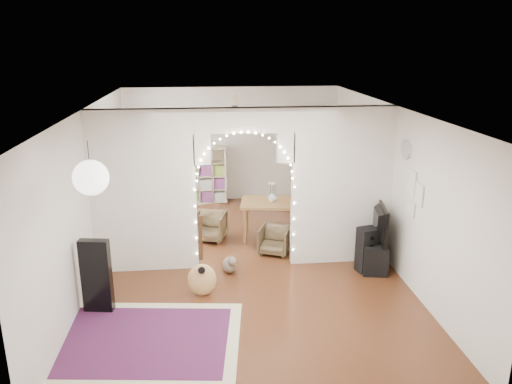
{
  "coord_description": "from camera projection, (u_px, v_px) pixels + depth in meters",
  "views": [
    {
      "loc": [
        -0.6,
        -7.92,
        3.71
      ],
      "look_at": [
        0.22,
        0.3,
        1.2
      ],
      "focal_mm": 35.0,
      "sensor_mm": 36.0,
      "label": 1
    }
  ],
  "objects": [
    {
      "name": "fairy_lights",
      "position": [
        245.0,
        180.0,
        8.1
      ],
      "size": [
        1.64,
        0.04,
        1.6
      ],
      "primitive_type": null,
      "color": "#FFEABF",
      "rests_on": "divider_wall"
    },
    {
      "name": "wall_right",
      "position": [
        390.0,
        185.0,
        8.52
      ],
      "size": [
        0.02,
        7.5,
        2.7
      ],
      "primitive_type": "cube",
      "color": "silver",
      "rests_on": "floor"
    },
    {
      "name": "paper_lantern",
      "position": [
        91.0,
        178.0,
        5.55
      ],
      "size": [
        0.4,
        0.4,
        0.4
      ],
      "primitive_type": "sphere",
      "color": "white",
      "rests_on": "ceiling"
    },
    {
      "name": "flower_vase",
      "position": [
        272.0,
        197.0,
        9.56
      ],
      "size": [
        0.21,
        0.21,
        0.19
      ],
      "primitive_type": "imported",
      "rotation": [
        0.0,
        0.0,
        -0.15
      ],
      "color": "white",
      "rests_on": "dining_table"
    },
    {
      "name": "acoustic_guitar",
      "position": [
        202.0,
        267.0,
        7.44
      ],
      "size": [
        0.45,
        0.21,
        1.09
      ],
      "rotation": [
        0.0,
        0.0,
        0.13
      ],
      "color": "#C1844D",
      "rests_on": "floor"
    },
    {
      "name": "floor_speaker",
      "position": [
        367.0,
        250.0,
        8.28
      ],
      "size": [
        0.35,
        0.33,
        0.77
      ],
      "rotation": [
        0.0,
        0.0,
        0.25
      ],
      "color": "black",
      "rests_on": "floor"
    },
    {
      "name": "tv",
      "position": [
        375.0,
        221.0,
        8.4
      ],
      "size": [
        0.33,
        1.08,
        0.62
      ],
      "primitive_type": "imported",
      "rotation": [
        0.0,
        0.0,
        1.39
      ],
      "color": "black",
      "rests_on": "media_console"
    },
    {
      "name": "area_rug",
      "position": [
        141.0,
        340.0,
        6.44
      ],
      "size": [
        2.73,
        2.17,
        0.02
      ],
      "primitive_type": "cube",
      "rotation": [
        0.0,
        0.0,
        -0.11
      ],
      "color": "maroon",
      "rests_on": "floor"
    },
    {
      "name": "window",
      "position": [
        111.0,
        159.0,
        9.71
      ],
      "size": [
        0.04,
        1.2,
        1.4
      ],
      "primitive_type": "cube",
      "color": "white",
      "rests_on": "wall_left"
    },
    {
      "name": "wall_back",
      "position": [
        232.0,
        145.0,
        11.85
      ],
      "size": [
        5.0,
        0.02,
        2.7
      ],
      "primitive_type": "cube",
      "color": "silver",
      "rests_on": "floor"
    },
    {
      "name": "dining_chair_left",
      "position": [
        210.0,
        226.0,
        9.65
      ],
      "size": [
        0.71,
        0.73,
        0.54
      ],
      "primitive_type": "imported",
      "rotation": [
        0.0,
        0.0,
        -0.26
      ],
      "color": "brown",
      "rests_on": "floor"
    },
    {
      "name": "ceiling",
      "position": [
        244.0,
        108.0,
        7.89
      ],
      "size": [
        5.0,
        7.5,
        0.02
      ],
      "primitive_type": "cube",
      "color": "white",
      "rests_on": "wall_back"
    },
    {
      "name": "bookcase",
      "position": [
        199.0,
        176.0,
        11.73
      ],
      "size": [
        1.33,
        0.63,
        1.33
      ],
      "primitive_type": "cube",
      "rotation": [
        0.0,
        0.0,
        0.24
      ],
      "color": "beige",
      "rests_on": "floor"
    },
    {
      "name": "picture_frames",
      "position": [
        413.0,
        194.0,
        7.52
      ],
      "size": [
        0.02,
        0.5,
        0.7
      ],
      "primitive_type": null,
      "color": "white",
      "rests_on": "wall_right"
    },
    {
      "name": "dining_chair_right",
      "position": [
        275.0,
        240.0,
        9.04
      ],
      "size": [
        0.69,
        0.7,
        0.49
      ],
      "primitive_type": "imported",
      "rotation": [
        0.0,
        0.0,
        -0.37
      ],
      "color": "brown",
      "rests_on": "floor"
    },
    {
      "name": "ceiling_fan",
      "position": [
        236.0,
        110.0,
        9.88
      ],
      "size": [
        1.1,
        1.1,
        0.3
      ],
      "primitive_type": null,
      "color": "#B3963B",
      "rests_on": "ceiling"
    },
    {
      "name": "divider_wall",
      "position": [
        244.0,
        185.0,
        8.26
      ],
      "size": [
        5.0,
        0.2,
        2.7
      ],
      "color": "silver",
      "rests_on": "floor"
    },
    {
      "name": "floor",
      "position": [
        245.0,
        263.0,
        8.67
      ],
      "size": [
        7.5,
        7.5,
        0.0
      ],
      "primitive_type": "plane",
      "color": "black",
      "rests_on": "ground"
    },
    {
      "name": "wall_clock",
      "position": [
        406.0,
        149.0,
        7.73
      ],
      "size": [
        0.03,
        0.31,
        0.31
      ],
      "primitive_type": "cylinder",
      "rotation": [
        0.0,
        1.57,
        0.0
      ],
      "color": "white",
      "rests_on": "wall_right"
    },
    {
      "name": "tabby_cat",
      "position": [
        230.0,
        264.0,
        8.3
      ],
      "size": [
        0.32,
        0.54,
        0.35
      ],
      "rotation": [
        0.0,
        0.0,
        0.3
      ],
      "color": "brown",
      "rests_on": "floor"
    },
    {
      "name": "dining_table",
      "position": [
        272.0,
        205.0,
        9.6
      ],
      "size": [
        1.31,
        0.97,
        0.76
      ],
      "rotation": [
        0.0,
        0.0,
        -0.15
      ],
      "color": "brown",
      "rests_on": "floor"
    },
    {
      "name": "media_console",
      "position": [
        372.0,
        251.0,
        8.56
      ],
      "size": [
        0.57,
        1.06,
        0.5
      ],
      "primitive_type": "cube",
      "rotation": [
        0.0,
        0.0,
        -0.18
      ],
      "color": "black",
      "rests_on": "floor"
    },
    {
      "name": "wall_front",
      "position": [
        275.0,
        302.0,
        4.71
      ],
      "size": [
        5.0,
        0.02,
        2.7
      ],
      "primitive_type": "cube",
      "color": "silver",
      "rests_on": "floor"
    },
    {
      "name": "wall_left",
      "position": [
        90.0,
        194.0,
        8.04
      ],
      "size": [
        0.02,
        7.5,
        2.7
      ],
      "primitive_type": "cube",
      "color": "silver",
      "rests_on": "floor"
    },
    {
      "name": "guitar_case",
      "position": [
        97.0,
        276.0,
        7.01
      ],
      "size": [
        0.43,
        0.2,
        1.09
      ],
      "primitive_type": "cube",
      "rotation": [
        0.0,
        0.0,
        -0.15
      ],
      "color": "black",
      "rests_on": "floor"
    }
  ]
}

